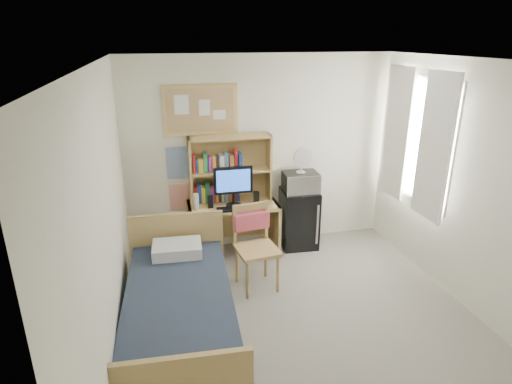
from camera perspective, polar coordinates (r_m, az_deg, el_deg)
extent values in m
cube|color=gray|center=(4.56, 7.22, -18.06)|extent=(3.60, 4.20, 0.02)
cube|color=white|center=(3.60, 9.10, 16.71)|extent=(3.60, 4.20, 0.02)
cube|color=white|center=(5.79, 0.56, 5.13)|extent=(3.60, 0.04, 2.60)
cube|color=white|center=(3.68, -19.20, -5.14)|extent=(0.04, 4.20, 2.60)
cube|color=white|center=(4.83, 28.39, -0.48)|extent=(0.04, 4.20, 2.60)
cube|color=white|center=(5.62, 20.62, 6.52)|extent=(0.10, 1.40, 1.70)
cube|color=white|center=(5.29, 22.70, 5.45)|extent=(0.04, 0.55, 1.70)
cube|color=white|center=(5.93, 18.28, 7.46)|extent=(0.04, 0.55, 1.70)
cube|color=tan|center=(5.52, -7.41, 10.79)|extent=(0.94, 0.03, 0.64)
cube|color=#27569D|center=(5.64, -10.35, 3.86)|extent=(0.30, 0.01, 0.42)
cube|color=#EB4329|center=(5.79, -10.06, -0.61)|extent=(0.28, 0.01, 0.36)
cube|color=tan|center=(5.74, -3.03, -4.99)|extent=(1.18, 0.60, 0.73)
cube|color=tan|center=(4.94, 0.14, -7.61)|extent=(0.56, 0.56, 1.00)
cube|color=black|center=(5.99, 5.72, -3.51)|extent=(0.51, 0.51, 0.82)
cube|color=#1C2433|center=(4.30, -10.11, -16.15)|extent=(1.14, 2.09, 0.56)
cube|color=tan|center=(5.59, -3.44, 3.12)|extent=(1.07, 0.29, 0.87)
cube|color=black|center=(5.45, -3.05, 0.75)|extent=(0.50, 0.05, 0.53)
cube|color=black|center=(5.41, -2.75, -2.26)|extent=(0.47, 0.16, 0.02)
cube|color=black|center=(5.47, -6.11, -1.32)|extent=(0.07, 0.07, 0.16)
cube|color=black|center=(5.56, 0.03, -0.78)|extent=(0.07, 0.07, 0.17)
cylinder|color=silver|center=(5.41, -7.96, -1.32)|extent=(0.06, 0.06, 0.22)
cube|color=#D45060|center=(4.99, -0.68, -3.81)|extent=(0.43, 0.18, 0.20)
cube|color=silver|center=(5.78, 5.95, 1.34)|extent=(0.48, 0.37, 0.26)
cylinder|color=silver|center=(5.69, 6.06, 4.07)|extent=(0.26, 0.26, 0.31)
cube|color=silver|center=(4.76, -10.47, -7.47)|extent=(0.54, 0.40, 0.13)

